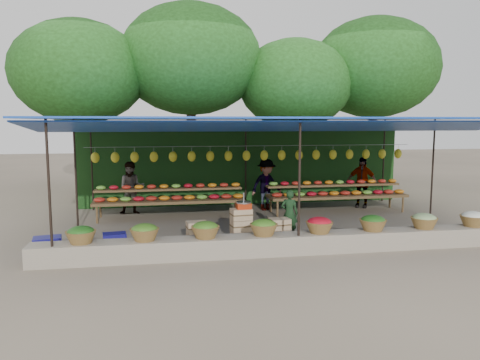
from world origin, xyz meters
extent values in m
plane|color=brown|center=(0.00, 0.00, 0.00)|extent=(60.00, 60.00, 0.00)
cube|color=gray|center=(0.00, -2.75, 0.20)|extent=(10.60, 0.55, 0.40)
cylinder|color=black|center=(-4.80, -2.90, 1.40)|extent=(0.05, 0.05, 2.80)
cylinder|color=black|center=(0.00, -2.90, 1.40)|extent=(0.05, 0.05, 2.80)
cylinder|color=black|center=(-4.80, 0.00, 1.40)|extent=(0.05, 0.05, 2.80)
cylinder|color=black|center=(4.80, 0.00, 1.40)|extent=(0.05, 0.05, 2.80)
cylinder|color=black|center=(-4.80, 2.90, 1.40)|extent=(0.05, 0.05, 2.80)
cylinder|color=black|center=(0.00, 2.90, 1.40)|extent=(0.05, 0.05, 2.80)
cylinder|color=black|center=(4.80, 2.90, 1.40)|extent=(0.05, 0.05, 2.80)
cube|color=#1641A8|center=(0.00, 0.00, 2.80)|extent=(10.80, 6.60, 0.04)
cube|color=#1641A8|center=(0.00, -2.00, 2.62)|extent=(10.80, 2.19, 0.26)
cube|color=#1641A8|center=(0.00, 2.00, 2.62)|extent=(10.80, 2.19, 0.26)
cylinder|color=#9E9EA3|center=(0.00, 1.40, 2.02)|extent=(9.60, 0.01, 0.01)
ellipsoid|color=yellow|center=(-4.50, 1.40, 1.74)|extent=(0.23, 0.17, 0.30)
ellipsoid|color=yellow|center=(-3.97, 1.40, 1.74)|extent=(0.23, 0.17, 0.30)
ellipsoid|color=yellow|center=(-3.44, 1.40, 1.74)|extent=(0.23, 0.17, 0.30)
ellipsoid|color=yellow|center=(-2.91, 1.40, 1.74)|extent=(0.23, 0.17, 0.30)
ellipsoid|color=yellow|center=(-2.38, 1.40, 1.74)|extent=(0.23, 0.17, 0.30)
ellipsoid|color=yellow|center=(-1.85, 1.40, 1.74)|extent=(0.23, 0.17, 0.30)
ellipsoid|color=yellow|center=(-1.32, 1.40, 1.74)|extent=(0.23, 0.17, 0.30)
ellipsoid|color=yellow|center=(-0.79, 1.40, 1.74)|extent=(0.23, 0.17, 0.30)
ellipsoid|color=yellow|center=(-0.26, 1.40, 1.74)|extent=(0.23, 0.17, 0.30)
ellipsoid|color=yellow|center=(0.26, 1.40, 1.74)|extent=(0.23, 0.17, 0.30)
ellipsoid|color=yellow|center=(0.79, 1.40, 1.74)|extent=(0.23, 0.17, 0.30)
ellipsoid|color=yellow|center=(1.32, 1.40, 1.74)|extent=(0.23, 0.17, 0.30)
ellipsoid|color=yellow|center=(1.85, 1.40, 1.74)|extent=(0.23, 0.17, 0.30)
ellipsoid|color=yellow|center=(2.38, 1.40, 1.74)|extent=(0.23, 0.17, 0.30)
ellipsoid|color=yellow|center=(2.91, 1.40, 1.74)|extent=(0.23, 0.17, 0.30)
ellipsoid|color=yellow|center=(3.44, 1.40, 1.74)|extent=(0.23, 0.17, 0.30)
ellipsoid|color=yellow|center=(3.97, 1.40, 1.74)|extent=(0.23, 0.17, 0.30)
ellipsoid|color=yellow|center=(4.50, 1.40, 1.74)|extent=(0.23, 0.17, 0.30)
ellipsoid|color=#205416|center=(-4.30, -2.75, 0.62)|extent=(0.52, 0.52, 0.23)
ellipsoid|color=#3C6C1C|center=(-3.10, -2.75, 0.62)|extent=(0.52, 0.52, 0.23)
ellipsoid|color=#3C6C1C|center=(-1.90, -2.75, 0.62)|extent=(0.52, 0.52, 0.23)
ellipsoid|color=#3C6C1C|center=(-0.70, -2.75, 0.62)|extent=(0.52, 0.52, 0.23)
ellipsoid|color=#A80E1B|center=(0.50, -2.75, 0.62)|extent=(0.52, 0.52, 0.23)
ellipsoid|color=#205416|center=(1.70, -2.75, 0.62)|extent=(0.52, 0.52, 0.23)
ellipsoid|color=#84A366|center=(2.90, -2.75, 0.62)|extent=(0.52, 0.52, 0.23)
ellipsoid|color=beige|center=(4.10, -2.75, 0.62)|extent=(0.52, 0.52, 0.23)
cube|color=#1F4719|center=(0.00, 3.15, 1.25)|extent=(10.60, 0.06, 2.50)
cylinder|color=#392415|center=(-5.50, 5.80, 1.98)|extent=(0.36, 0.36, 3.97)
ellipsoid|color=#17370F|center=(-5.50, 5.80, 4.46)|extent=(4.77, 4.77, 3.69)
cylinder|color=#392415|center=(-1.50, 6.20, 2.24)|extent=(0.36, 0.36, 4.48)
ellipsoid|color=#17370F|center=(-1.50, 6.20, 5.04)|extent=(5.39, 5.39, 4.17)
cylinder|color=#392415|center=(2.50, 5.90, 1.86)|extent=(0.36, 0.36, 3.71)
ellipsoid|color=#17370F|center=(2.50, 5.90, 4.18)|extent=(4.47, 4.47, 3.45)
cylinder|color=#392415|center=(6.00, 6.30, 2.18)|extent=(0.36, 0.36, 4.35)
ellipsoid|color=#17370F|center=(6.00, 6.30, 4.90)|extent=(5.24, 5.24, 4.05)
cube|color=brown|center=(-2.50, 1.30, 0.50)|extent=(4.20, 0.95, 0.08)
cube|color=brown|center=(-2.50, 1.60, 0.78)|extent=(4.20, 0.35, 0.06)
cylinder|color=brown|center=(-4.45, 0.90, 0.25)|extent=(0.06, 0.06, 0.50)
cylinder|color=brown|center=(-0.55, 0.90, 0.25)|extent=(0.06, 0.06, 0.50)
cylinder|color=brown|center=(-4.45, 1.70, 0.25)|extent=(0.06, 0.06, 0.50)
cylinder|color=brown|center=(-0.55, 1.70, 0.25)|extent=(0.06, 0.06, 0.50)
ellipsoid|color=#A52317|center=(-4.40, 1.15, 0.60)|extent=(0.31, 0.26, 0.13)
ellipsoid|color=#60A131|center=(-4.40, 1.60, 0.87)|extent=(0.26, 0.22, 0.12)
ellipsoid|color=#CA6D12|center=(-4.05, 1.15, 0.60)|extent=(0.31, 0.26, 0.13)
ellipsoid|color=#A80E1B|center=(-4.05, 1.60, 0.87)|extent=(0.26, 0.22, 0.12)
ellipsoid|color=#60A131|center=(-3.70, 1.15, 0.60)|extent=(0.31, 0.26, 0.13)
ellipsoid|color=#A52317|center=(-3.70, 1.60, 0.87)|extent=(0.26, 0.22, 0.12)
ellipsoid|color=#A80E1B|center=(-3.35, 1.15, 0.60)|extent=(0.31, 0.26, 0.13)
ellipsoid|color=#CA6D12|center=(-3.35, 1.60, 0.87)|extent=(0.26, 0.22, 0.12)
ellipsoid|color=#A52317|center=(-3.00, 1.15, 0.60)|extent=(0.31, 0.26, 0.13)
ellipsoid|color=#A52317|center=(-3.00, 1.60, 0.87)|extent=(0.26, 0.22, 0.12)
ellipsoid|color=#CA6D12|center=(-2.65, 1.15, 0.60)|extent=(0.31, 0.26, 0.13)
ellipsoid|color=#CA6D12|center=(-2.65, 1.60, 0.87)|extent=(0.26, 0.22, 0.12)
ellipsoid|color=#A52317|center=(-2.30, 1.15, 0.60)|extent=(0.31, 0.26, 0.13)
ellipsoid|color=#60A131|center=(-2.30, 1.60, 0.87)|extent=(0.26, 0.22, 0.12)
ellipsoid|color=#CA6D12|center=(-1.95, 1.15, 0.60)|extent=(0.31, 0.26, 0.13)
ellipsoid|color=#A80E1B|center=(-1.95, 1.60, 0.87)|extent=(0.26, 0.22, 0.12)
ellipsoid|color=#60A131|center=(-1.60, 1.15, 0.60)|extent=(0.31, 0.26, 0.13)
ellipsoid|color=#A52317|center=(-1.60, 1.60, 0.87)|extent=(0.26, 0.22, 0.12)
ellipsoid|color=#A80E1B|center=(-1.25, 1.15, 0.60)|extent=(0.31, 0.26, 0.13)
ellipsoid|color=#CA6D12|center=(-1.25, 1.60, 0.87)|extent=(0.26, 0.22, 0.12)
ellipsoid|color=#A52317|center=(-0.90, 1.15, 0.60)|extent=(0.31, 0.26, 0.13)
ellipsoid|color=#A52317|center=(-0.90, 1.60, 0.87)|extent=(0.26, 0.22, 0.12)
ellipsoid|color=#CA6D12|center=(-0.55, 1.15, 0.60)|extent=(0.31, 0.26, 0.13)
ellipsoid|color=#CA6D12|center=(-0.55, 1.60, 0.87)|extent=(0.26, 0.22, 0.12)
cube|color=brown|center=(2.50, 1.30, 0.50)|extent=(4.20, 0.95, 0.08)
cube|color=brown|center=(2.50, 1.60, 0.78)|extent=(4.20, 0.35, 0.06)
cylinder|color=brown|center=(0.55, 0.90, 0.25)|extent=(0.06, 0.06, 0.50)
cylinder|color=brown|center=(4.45, 0.90, 0.25)|extent=(0.06, 0.06, 0.50)
cylinder|color=brown|center=(0.55, 1.70, 0.25)|extent=(0.06, 0.06, 0.50)
cylinder|color=brown|center=(4.45, 1.70, 0.25)|extent=(0.06, 0.06, 0.50)
ellipsoid|color=#A52317|center=(0.60, 1.15, 0.60)|extent=(0.31, 0.26, 0.13)
ellipsoid|color=#60A131|center=(0.60, 1.60, 0.87)|extent=(0.26, 0.22, 0.12)
ellipsoid|color=#CA6D12|center=(0.95, 1.15, 0.60)|extent=(0.31, 0.26, 0.13)
ellipsoid|color=#A80E1B|center=(0.95, 1.60, 0.87)|extent=(0.26, 0.22, 0.12)
ellipsoid|color=#60A131|center=(1.30, 1.15, 0.60)|extent=(0.31, 0.26, 0.13)
ellipsoid|color=#A52317|center=(1.30, 1.60, 0.87)|extent=(0.26, 0.22, 0.12)
ellipsoid|color=#A80E1B|center=(1.65, 1.15, 0.60)|extent=(0.31, 0.26, 0.13)
ellipsoid|color=#CA6D12|center=(1.65, 1.60, 0.87)|extent=(0.26, 0.22, 0.12)
ellipsoid|color=#A52317|center=(2.00, 1.15, 0.60)|extent=(0.31, 0.26, 0.13)
ellipsoid|color=#A52317|center=(2.00, 1.60, 0.87)|extent=(0.26, 0.22, 0.12)
ellipsoid|color=#CA6D12|center=(2.35, 1.15, 0.60)|extent=(0.31, 0.26, 0.13)
ellipsoid|color=#CA6D12|center=(2.35, 1.60, 0.87)|extent=(0.26, 0.22, 0.12)
ellipsoid|color=#A52317|center=(2.70, 1.15, 0.60)|extent=(0.31, 0.26, 0.13)
ellipsoid|color=#60A131|center=(2.70, 1.60, 0.87)|extent=(0.26, 0.22, 0.12)
ellipsoid|color=#CA6D12|center=(3.05, 1.15, 0.60)|extent=(0.31, 0.26, 0.13)
ellipsoid|color=#A80E1B|center=(3.05, 1.60, 0.87)|extent=(0.26, 0.22, 0.12)
ellipsoid|color=#60A131|center=(3.40, 1.15, 0.60)|extent=(0.31, 0.26, 0.13)
ellipsoid|color=#A52317|center=(3.40, 1.60, 0.87)|extent=(0.26, 0.22, 0.12)
ellipsoid|color=#A80E1B|center=(3.75, 1.15, 0.60)|extent=(0.31, 0.26, 0.13)
ellipsoid|color=#CA6D12|center=(3.75, 1.60, 0.87)|extent=(0.26, 0.22, 0.12)
ellipsoid|color=#A52317|center=(4.10, 1.15, 0.60)|extent=(0.31, 0.26, 0.13)
ellipsoid|color=#A52317|center=(4.10, 1.60, 0.87)|extent=(0.26, 0.22, 0.12)
ellipsoid|color=#CA6D12|center=(4.45, 1.15, 0.60)|extent=(0.31, 0.26, 0.13)
ellipsoid|color=#CA6D12|center=(4.45, 1.60, 0.87)|extent=(0.26, 0.22, 0.12)
cube|color=tan|center=(-1.98, -1.70, 0.12)|extent=(0.49, 0.39, 0.25)
cube|color=tan|center=(-1.98, -1.70, 0.39)|extent=(0.49, 0.39, 0.25)
cube|color=tan|center=(-0.98, -1.70, 0.12)|extent=(0.49, 0.39, 0.25)
cube|color=tan|center=(-0.98, -1.70, 0.39)|extent=(0.49, 0.39, 0.25)
cube|color=tan|center=(-0.98, -1.70, 0.65)|extent=(0.49, 0.39, 0.25)
cube|color=tan|center=(-0.08, -1.70, 0.12)|extent=(0.49, 0.39, 0.25)
cube|color=tan|center=(-0.08, -1.70, 0.39)|extent=(0.49, 0.39, 0.25)
cube|color=#B42D0E|center=(-0.92, -1.70, 0.83)|extent=(0.32, 0.28, 0.13)
cylinder|color=#9E9EA3|center=(-0.92, -1.70, 0.92)|extent=(0.34, 0.34, 0.03)
cylinder|color=#9E9EA3|center=(-0.92, -1.70, 1.02)|extent=(0.03, 0.03, 0.24)
imported|color=#173419|center=(0.24, -1.38, 0.56)|extent=(0.48, 0.41, 1.12)
imported|color=slate|center=(-3.58, 2.06, 0.78)|extent=(0.77, 0.60, 1.56)
imported|color=slate|center=(0.47, 1.99, 0.79)|extent=(1.15, 0.86, 1.58)
imported|color=slate|center=(3.57, 1.92, 0.81)|extent=(1.00, 0.85, 1.61)
cube|color=navy|center=(-5.12, -1.85, 0.17)|extent=(0.62, 0.49, 0.34)
cube|color=navy|center=(-3.78, -1.59, 0.15)|extent=(0.54, 0.42, 0.30)
camera|label=1|loc=(-2.83, -11.91, 2.73)|focal=35.00mm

